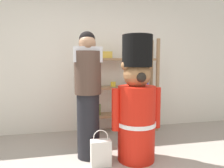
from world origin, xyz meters
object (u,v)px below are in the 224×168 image
teddy_bear_guard (137,105)px  person_shopper (88,93)px  merchandise_shelf (121,85)px  shopping_bag (101,152)px

teddy_bear_guard → person_shopper: bearing=161.3°
merchandise_shelf → teddy_bear_guard: (-0.10, -1.18, -0.13)m
teddy_bear_guard → merchandise_shelf: bearing=85.0°
merchandise_shelf → person_shopper: (-0.71, -0.98, 0.01)m
merchandise_shelf → shopping_bag: size_ratio=3.77×
merchandise_shelf → shopping_bag: bearing=-115.2°
merchandise_shelf → person_shopper: 1.21m
shopping_bag → teddy_bear_guard: bearing=7.6°
merchandise_shelf → teddy_bear_guard: 1.20m
teddy_bear_guard → person_shopper: person_shopper is taller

